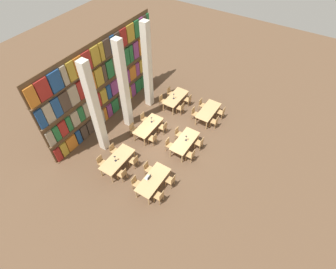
# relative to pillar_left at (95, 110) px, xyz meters

# --- Properties ---
(ground_plane) EXTENTS (40.00, 40.00, 0.00)m
(ground_plane) POSITION_rel_pillar_left_xyz_m (2.41, -2.95, -3.00)
(ground_plane) COLOR brown
(bookshelf_bank) EXTENTS (9.77, 0.35, 5.50)m
(bookshelf_bank) POSITION_rel_pillar_left_xyz_m (2.41, 1.56, -0.30)
(bookshelf_bank) COLOR brown
(bookshelf_bank) RESTS_ON ground_plane
(pillar_left) EXTENTS (0.44, 0.44, 6.00)m
(pillar_left) POSITION_rel_pillar_left_xyz_m (0.00, 0.00, 0.00)
(pillar_left) COLOR silver
(pillar_left) RESTS_ON ground_plane
(pillar_center) EXTENTS (0.44, 0.44, 6.00)m
(pillar_center) POSITION_rel_pillar_left_xyz_m (2.41, 0.00, 0.00)
(pillar_center) COLOR silver
(pillar_center) RESTS_ON ground_plane
(pillar_right) EXTENTS (0.44, 0.44, 6.00)m
(pillar_right) POSITION_rel_pillar_left_xyz_m (4.82, 0.00, 0.00)
(pillar_right) COLOR silver
(pillar_right) RESTS_ON ground_plane
(reading_table_0) EXTENTS (2.14, 0.94, 0.73)m
(reading_table_0) POSITION_rel_pillar_left_xyz_m (-0.77, -4.15, -2.35)
(reading_table_0) COLOR tan
(reading_table_0) RESTS_ON ground_plane
(chair_0) EXTENTS (0.42, 0.40, 0.88)m
(chair_0) POSITION_rel_pillar_left_xyz_m (-1.30, -4.91, -2.52)
(chair_0) COLOR tan
(chair_0) RESTS_ON ground_plane
(chair_1) EXTENTS (0.42, 0.40, 0.88)m
(chair_1) POSITION_rel_pillar_left_xyz_m (-1.30, -3.40, -2.52)
(chair_1) COLOR tan
(chair_1) RESTS_ON ground_plane
(chair_2) EXTENTS (0.42, 0.40, 0.88)m
(chair_2) POSITION_rel_pillar_left_xyz_m (-0.19, -4.91, -2.52)
(chair_2) COLOR tan
(chair_2) RESTS_ON ground_plane
(chair_3) EXTENTS (0.42, 0.40, 0.88)m
(chair_3) POSITION_rel_pillar_left_xyz_m (-0.19, -3.40, -2.52)
(chair_3) COLOR tan
(chair_3) RESTS_ON ground_plane
(laptop) EXTENTS (0.32, 0.22, 0.21)m
(laptop) POSITION_rel_pillar_left_xyz_m (-0.82, -3.87, -2.24)
(laptop) COLOR silver
(laptop) RESTS_ON reading_table_0
(reading_table_1) EXTENTS (2.14, 0.94, 0.73)m
(reading_table_1) POSITION_rel_pillar_left_xyz_m (2.47, -4.22, -2.35)
(reading_table_1) COLOR tan
(reading_table_1) RESTS_ON ground_plane
(chair_4) EXTENTS (0.42, 0.40, 0.88)m
(chair_4) POSITION_rel_pillar_left_xyz_m (1.89, -4.98, -2.52)
(chair_4) COLOR tan
(chair_4) RESTS_ON ground_plane
(chair_5) EXTENTS (0.42, 0.40, 0.88)m
(chair_5) POSITION_rel_pillar_left_xyz_m (1.89, -3.47, -2.52)
(chair_5) COLOR tan
(chair_5) RESTS_ON ground_plane
(chair_6) EXTENTS (0.42, 0.40, 0.88)m
(chair_6) POSITION_rel_pillar_left_xyz_m (2.97, -4.98, -2.52)
(chair_6) COLOR tan
(chair_6) RESTS_ON ground_plane
(chair_7) EXTENTS (0.42, 0.40, 0.88)m
(chair_7) POSITION_rel_pillar_left_xyz_m (2.97, -3.47, -2.52)
(chair_7) COLOR tan
(chair_7) RESTS_ON ground_plane
(desk_lamp_0) EXTENTS (0.14, 0.14, 0.41)m
(desk_lamp_0) POSITION_rel_pillar_left_xyz_m (2.53, -4.26, -2.00)
(desk_lamp_0) COLOR #232328
(desk_lamp_0) RESTS_ON reading_table_1
(reading_table_2) EXTENTS (2.14, 0.94, 0.73)m
(reading_table_2) POSITION_rel_pillar_left_xyz_m (5.65, -4.21, -2.35)
(reading_table_2) COLOR tan
(reading_table_2) RESTS_ON ground_plane
(chair_8) EXTENTS (0.42, 0.40, 0.88)m
(chair_8) POSITION_rel_pillar_left_xyz_m (5.14, -4.96, -2.52)
(chair_8) COLOR tan
(chair_8) RESTS_ON ground_plane
(chair_9) EXTENTS (0.42, 0.40, 0.88)m
(chair_9) POSITION_rel_pillar_left_xyz_m (5.14, -3.45, -2.52)
(chair_9) COLOR tan
(chair_9) RESTS_ON ground_plane
(chair_10) EXTENTS (0.42, 0.40, 0.88)m
(chair_10) POSITION_rel_pillar_left_xyz_m (6.19, -4.96, -2.52)
(chair_10) COLOR tan
(chair_10) RESTS_ON ground_plane
(chair_11) EXTENTS (0.42, 0.40, 0.88)m
(chair_11) POSITION_rel_pillar_left_xyz_m (6.19, -3.45, -2.52)
(chair_11) COLOR tan
(chair_11) RESTS_ON ground_plane
(reading_table_3) EXTENTS (2.14, 0.94, 0.73)m
(reading_table_3) POSITION_rel_pillar_left_xyz_m (-0.73, -1.70, -2.35)
(reading_table_3) COLOR tan
(reading_table_3) RESTS_ON ground_plane
(chair_12) EXTENTS (0.42, 0.40, 0.88)m
(chair_12) POSITION_rel_pillar_left_xyz_m (-1.25, -2.45, -2.52)
(chair_12) COLOR tan
(chair_12) RESTS_ON ground_plane
(chair_13) EXTENTS (0.42, 0.40, 0.88)m
(chair_13) POSITION_rel_pillar_left_xyz_m (-1.25, -0.94, -2.52)
(chair_13) COLOR tan
(chair_13) RESTS_ON ground_plane
(chair_14) EXTENTS (0.42, 0.40, 0.88)m
(chair_14) POSITION_rel_pillar_left_xyz_m (-0.20, -2.45, -2.52)
(chair_14) COLOR tan
(chair_14) RESTS_ON ground_plane
(chair_15) EXTENTS (0.42, 0.40, 0.88)m
(chair_15) POSITION_rel_pillar_left_xyz_m (-0.20, -0.94, -2.52)
(chair_15) COLOR tan
(chair_15) RESTS_ON ground_plane
(desk_lamp_1) EXTENTS (0.14, 0.14, 0.44)m
(desk_lamp_1) POSITION_rel_pillar_left_xyz_m (-0.87, -1.70, -1.98)
(desk_lamp_1) COLOR #232328
(desk_lamp_1) RESTS_ON reading_table_3
(reading_table_4) EXTENTS (2.14, 0.94, 0.73)m
(reading_table_4) POSITION_rel_pillar_left_xyz_m (2.36, -1.65, -2.35)
(reading_table_4) COLOR tan
(reading_table_4) RESTS_ON ground_plane
(chair_16) EXTENTS (0.42, 0.40, 0.88)m
(chair_16) POSITION_rel_pillar_left_xyz_m (1.78, -2.40, -2.52)
(chair_16) COLOR tan
(chair_16) RESTS_ON ground_plane
(chair_17) EXTENTS (0.42, 0.40, 0.88)m
(chair_17) POSITION_rel_pillar_left_xyz_m (1.78, -0.89, -2.52)
(chair_17) COLOR tan
(chair_17) RESTS_ON ground_plane
(chair_18) EXTENTS (0.42, 0.40, 0.88)m
(chair_18) POSITION_rel_pillar_left_xyz_m (2.92, -2.40, -2.52)
(chair_18) COLOR tan
(chair_18) RESTS_ON ground_plane
(chair_19) EXTENTS (0.42, 0.40, 0.88)m
(chair_19) POSITION_rel_pillar_left_xyz_m (2.92, -0.89, -2.52)
(chair_19) COLOR tan
(chair_19) RESTS_ON ground_plane
(desk_lamp_2) EXTENTS (0.14, 0.14, 0.43)m
(desk_lamp_2) POSITION_rel_pillar_left_xyz_m (2.72, -1.65, -1.99)
(desk_lamp_2) COLOR #232328
(desk_lamp_2) RESTS_ON reading_table_4
(reading_table_5) EXTENTS (2.14, 0.94, 0.73)m
(reading_table_5) POSITION_rel_pillar_left_xyz_m (5.66, -1.66, -2.35)
(reading_table_5) COLOR tan
(reading_table_5) RESTS_ON ground_plane
(chair_20) EXTENTS (0.42, 0.40, 0.88)m
(chair_20) POSITION_rel_pillar_left_xyz_m (5.11, -2.41, -2.52)
(chair_20) COLOR tan
(chair_20) RESTS_ON ground_plane
(chair_21) EXTENTS (0.42, 0.40, 0.88)m
(chair_21) POSITION_rel_pillar_left_xyz_m (5.11, -0.90, -2.52)
(chair_21) COLOR tan
(chair_21) RESTS_ON ground_plane
(chair_22) EXTENTS (0.42, 0.40, 0.88)m
(chair_22) POSITION_rel_pillar_left_xyz_m (6.15, -2.41, -2.52)
(chair_22) COLOR tan
(chair_22) RESTS_ON ground_plane
(chair_23) EXTENTS (0.42, 0.40, 0.88)m
(chair_23) POSITION_rel_pillar_left_xyz_m (6.15, -0.90, -2.52)
(chair_23) COLOR tan
(chair_23) RESTS_ON ground_plane
(desk_lamp_3) EXTENTS (0.14, 0.14, 0.45)m
(desk_lamp_3) POSITION_rel_pillar_left_xyz_m (5.44, -1.63, -1.97)
(desk_lamp_3) COLOR #232328
(desk_lamp_3) RESTS_ON reading_table_5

